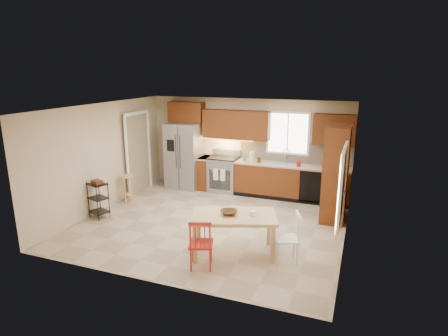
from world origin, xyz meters
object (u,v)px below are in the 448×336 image
refrigerator (184,156)px  fire_extinguisher (342,186)px  pantry (336,173)px  bar_stool (127,189)px  dining_table (234,235)px  table_bowl (229,215)px  chair_red (201,243)px  chair_white (287,238)px  table_jar (253,214)px  range_stove (224,175)px  soap_bottle (299,163)px  utility_cart (98,200)px

refrigerator → fire_extinguisher: size_ratio=5.06×
pantry → bar_stool: bearing=-171.8°
dining_table → pantry: bearing=36.8°
table_bowl → bar_stool: bearing=153.7°
fire_extinguisher → dining_table: fire_extinguisher is taller
chair_red → chair_white: (1.30, 0.70, 0.00)m
fire_extinguisher → bar_stool: (-5.13, 0.34, -0.75)m
chair_white → table_jar: bearing=66.1°
pantry → chair_white: bearing=-104.3°
bar_stool → dining_table: bearing=-9.3°
range_stove → soap_bottle: size_ratio=4.82×
range_stove → fire_extinguisher: (3.18, -2.04, 0.64)m
range_stove → fire_extinguisher: bearing=-32.6°
refrigerator → table_jar: bearing=-47.4°
pantry → bar_stool: pantry is taller
chair_red → utility_cart: size_ratio=1.06×
dining_table → chair_red: bearing=-138.2°
fire_extinguisher → utility_cart: fire_extinguisher is taller
fire_extinguisher → bar_stool: 5.20m
table_bowl → chair_red: bearing=-111.5°
table_bowl → table_jar: bearing=12.5°
pantry → table_bowl: 2.87m
pantry → chair_white: size_ratio=2.39×
fire_extinguisher → bar_stool: fire_extinguisher is taller
soap_bottle → chair_white: bearing=-83.5°
soap_bottle → fire_extinguisher: fire_extinguisher is taller
pantry → table_jar: pantry is taller
refrigerator → soap_bottle: (3.18, -0.02, 0.09)m
chair_red → chair_white: bearing=8.4°
range_stove → utility_cart: size_ratio=1.11×
chair_white → utility_cart: 4.37m
soap_bottle → chair_white: 3.26m
range_stove → pantry: 3.19m
range_stove → utility_cart: bearing=-125.1°
pantry → bar_stool: (-4.93, -0.71, -0.70)m
refrigerator → range_stove: 1.24m
refrigerator → bar_stool: refrigerator is taller
range_stove → chair_red: 4.12m
chair_red → table_bowl: chair_red is taller
soap_bottle → table_bowl: soap_bottle is taller
refrigerator → utility_cart: refrigerator is taller
range_stove → fire_extinguisher: 3.83m
chair_red → refrigerator: bearing=99.9°
table_jar → utility_cart: size_ratio=0.15×
pantry → table_jar: size_ratio=17.19×
table_jar → bar_stool: size_ratio=0.18×
refrigerator → bar_stool: bearing=-116.1°
range_stove → table_bowl: bearing=-67.9°
fire_extinguisher → refrigerator: bearing=155.5°
dining_table → chair_white: bearing=-16.9°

